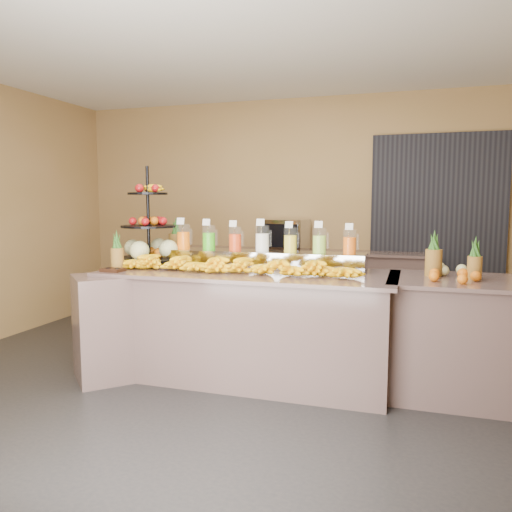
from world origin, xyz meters
The scene contains 20 objects.
ground centered at (0.00, 0.00, 0.00)m, with size 6.00×6.00×0.00m, color black.
room_envelope centered at (0.19, 0.79, 1.88)m, with size 6.04×5.02×2.82m.
buffet_counter centered at (-0.12, 0.26, 0.47)m, with size 2.75×1.25×0.93m.
right_counter centered at (1.70, 0.40, 0.47)m, with size 1.08×0.88×0.93m.
back_ledge centered at (0.00, 2.25, 0.47)m, with size 3.10×0.55×0.93m.
pitcher_tray centered at (0.04, 0.58, 1.01)m, with size 1.85×0.30×0.15m, color gray.
juice_pitcher_orange_a centered at (-0.74, 0.58, 1.18)m, with size 0.13×0.13×0.30m.
juice_pitcher_green centered at (-0.48, 0.58, 1.18)m, with size 0.12×0.13×0.30m.
juice_pitcher_orange_b centered at (-0.22, 0.58, 1.18)m, with size 0.12×0.12×0.29m.
juice_pitcher_milk centered at (0.04, 0.58, 1.18)m, with size 0.13×0.13×0.30m.
juice_pitcher_lemon centered at (0.30, 0.58, 1.18)m, with size 0.12×0.12×0.28m.
juice_pitcher_lime centered at (0.56, 0.58, 1.18)m, with size 0.12×0.12×0.29m.
juice_pitcher_orange_c centered at (0.82, 0.58, 1.17)m, with size 0.11×0.12×0.27m.
banana_heap centered at (-0.12, 0.22, 1.00)m, with size 2.13×0.19×0.18m.
fruit_stand centered at (-1.01, 0.50, 1.16)m, with size 0.83×0.83×0.93m.
condiment_caddy centered at (-1.10, -0.05, 0.94)m, with size 0.18×0.13×0.03m, color black.
pineapple_left_a centered at (-1.13, 0.06, 1.06)m, with size 0.11×0.11×0.35m.
pineapple_left_b centered at (-0.91, 0.78, 1.10)m, with size 0.15×0.15×0.43m.
right_fruit_pile centered at (1.63, 0.37, 1.00)m, with size 0.41×0.39×0.21m.
oven_warmer centered at (-0.18, 2.25, 1.12)m, with size 0.56×0.39×0.37m, color gray.
Camera 1 is at (1.34, -3.71, 1.53)m, focal length 35.00 mm.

